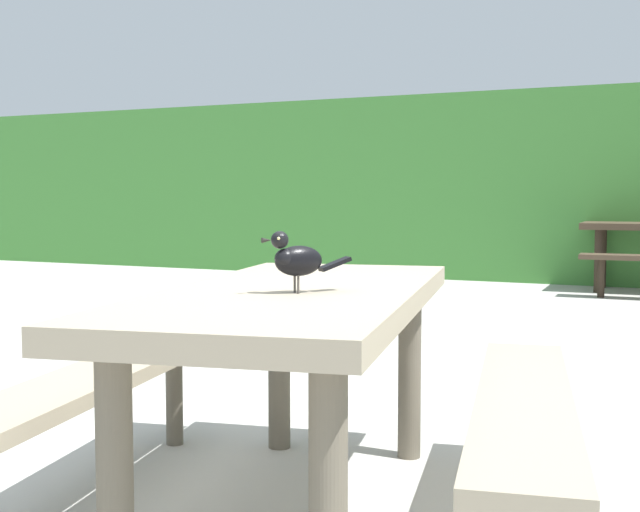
# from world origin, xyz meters

# --- Properties ---
(ground_plane) EXTENTS (60.00, 60.00, 0.00)m
(ground_plane) POSITION_xyz_m (0.00, 0.00, 0.00)
(ground_plane) COLOR #B7B5AD
(hedge_wall) EXTENTS (28.00, 1.29, 2.27)m
(hedge_wall) POSITION_xyz_m (0.00, 8.07, 1.14)
(hedge_wall) COLOR #428438
(hedge_wall) RESTS_ON ground
(picnic_table_foreground) EXTENTS (1.98, 2.00, 0.74)m
(picnic_table_foreground) POSITION_xyz_m (-0.06, -0.12, 0.56)
(picnic_table_foreground) COLOR gray
(picnic_table_foreground) RESTS_ON ground
(bird_grackle) EXTENTS (0.20, 0.24, 0.18)m
(bird_grackle) POSITION_xyz_m (0.01, -0.27, 0.84)
(bird_grackle) COLOR black
(bird_grackle) RESTS_ON picnic_table_foreground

